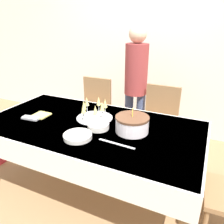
% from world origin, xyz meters
% --- Properties ---
extents(ground_plane, '(12.00, 12.00, 0.00)m').
position_xyz_m(ground_plane, '(0.00, 0.00, 0.00)').
color(ground_plane, '#93704C').
extents(wall_back, '(8.00, 0.05, 2.70)m').
position_xyz_m(wall_back, '(0.00, 1.71, 1.35)').
color(wall_back, silver).
rests_on(wall_back, ground_plane).
extents(dining_table, '(1.97, 1.03, 0.77)m').
position_xyz_m(dining_table, '(0.00, 0.00, 0.67)').
color(dining_table, silver).
rests_on(dining_table, ground_plane).
extents(dining_chair_far_left, '(0.42, 0.42, 0.94)m').
position_xyz_m(dining_chair_far_left, '(-0.44, 0.84, 0.51)').
color(dining_chair_far_left, olive).
rests_on(dining_chair_far_left, ground_plane).
extents(dining_chair_far_right, '(0.43, 0.43, 0.94)m').
position_xyz_m(dining_chair_far_right, '(0.44, 0.84, 0.51)').
color(dining_chair_far_right, olive).
rests_on(dining_chair_far_right, ground_plane).
extents(birthday_cake, '(0.28, 0.28, 0.21)m').
position_xyz_m(birthday_cake, '(0.39, 0.03, 0.84)').
color(birthday_cake, white).
rests_on(birthday_cake, dining_table).
extents(champagne_tray, '(0.34, 0.34, 0.18)m').
position_xyz_m(champagne_tray, '(-0.03, 0.13, 0.85)').
color(champagne_tray, silver).
rests_on(champagne_tray, dining_table).
extents(plate_stack_main, '(0.23, 0.23, 0.03)m').
position_xyz_m(plate_stack_main, '(0.04, -0.26, 0.79)').
color(plate_stack_main, silver).
rests_on(plate_stack_main, dining_table).
extents(plate_stack_dessert, '(0.19, 0.19, 0.05)m').
position_xyz_m(plate_stack_dessert, '(0.11, -0.04, 0.80)').
color(plate_stack_dessert, silver).
rests_on(plate_stack_dessert, dining_table).
extents(cake_knife, '(0.30, 0.04, 0.00)m').
position_xyz_m(cake_knife, '(0.35, -0.21, 0.77)').
color(cake_knife, silver).
rests_on(cake_knife, dining_table).
extents(fork_pile, '(0.17, 0.07, 0.02)m').
position_xyz_m(fork_pile, '(-0.57, -0.14, 0.78)').
color(fork_pile, silver).
rests_on(fork_pile, dining_table).
extents(napkin_pile, '(0.15, 0.15, 0.01)m').
position_xyz_m(napkin_pile, '(-0.53, -0.04, 0.78)').
color(napkin_pile, '#E0D166').
rests_on(napkin_pile, dining_table).
extents(person_standing, '(0.28, 0.28, 1.59)m').
position_xyz_m(person_standing, '(0.07, 1.02, 0.96)').
color(person_standing, '#3F4C72').
rests_on(person_standing, ground_plane).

